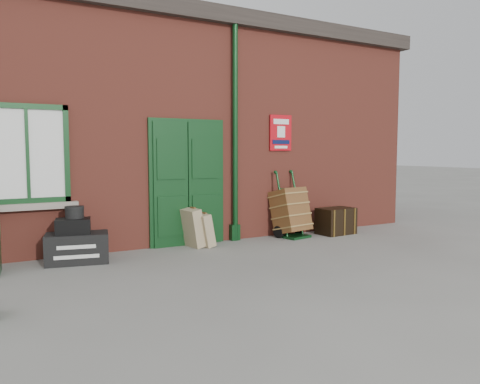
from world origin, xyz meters
TOP-DOWN VIEW (x-y plane):
  - ground at (0.00, 0.00)m, footprint 80.00×80.00m
  - station_building at (-0.00, 3.49)m, footprint 10.30×4.30m
  - houdini_trunk at (-2.30, 1.01)m, footprint 0.99×0.68m
  - strongbox at (-2.35, 1.01)m, footprint 0.56×0.46m
  - hatbox at (-2.32, 1.04)m, footprint 0.32×0.32m
  - suitcase_back at (-0.31, 1.25)m, footprint 0.37×0.52m
  - suitcase_front at (-0.13, 1.18)m, footprint 0.35×0.47m
  - porter_trolley at (1.79, 1.23)m, footprint 0.74×0.78m
  - dark_trunk at (2.78, 1.03)m, footprint 0.77×0.54m

SIDE VIEW (x-z plane):
  - ground at x=0.00m, z-range 0.00..0.00m
  - houdini_trunk at x=-2.30m, z-range 0.00..0.45m
  - dark_trunk at x=2.78m, z-range 0.00..0.53m
  - suitcase_front at x=-0.13m, z-range 0.00..0.60m
  - suitcase_back at x=-0.31m, z-range 0.00..0.69m
  - porter_trolley at x=1.79m, z-range -0.14..1.14m
  - strongbox at x=-2.35m, z-range 0.45..0.68m
  - hatbox at x=-2.32m, z-range 0.68..0.86m
  - station_building at x=0.00m, z-range -0.02..4.34m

